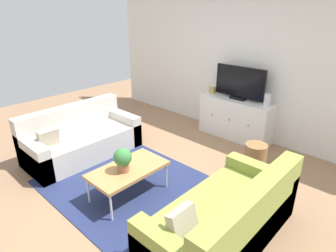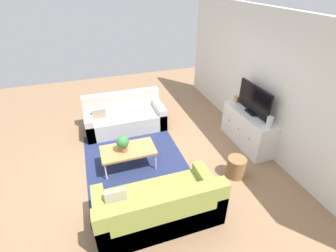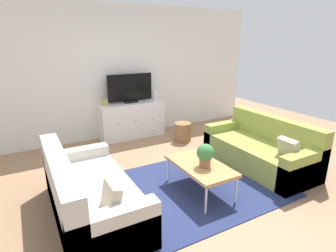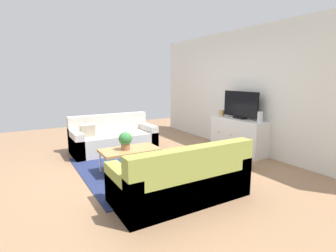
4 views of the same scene
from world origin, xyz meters
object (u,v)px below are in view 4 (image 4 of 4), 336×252
Objects in this scene: couch_left_side at (112,139)px; tv_console at (238,135)px; glass_vase at (260,117)px; potted_plant at (125,140)px; couch_right_side at (183,182)px; flat_screen_tv at (241,105)px; mantel_clock at (222,113)px; coffee_table at (130,151)px; wicker_basket at (241,158)px.

couch_left_side is 2.83m from tv_console.
couch_left_side is 3.22m from glass_vase.
couch_left_side is at bearing 169.94° from potted_plant.
flat_screen_tv is at bearing 119.34° from couch_right_side.
mantel_clock is at bearing -177.95° from flat_screen_tv.
couch_left_side is 1.90× the size of flat_screen_tv.
couch_right_side is 13.96× the size of mantel_clock.
tv_console is 0.74m from glass_vase.
couch_left_side reaches higher than potted_plant.
coffee_table is at bearing -78.53° from mantel_clock.
flat_screen_tv reaches higher than potted_plant.
tv_console reaches higher than wicker_basket.
wicker_basket is (0.82, -0.77, -0.86)m from flat_screen_tv.
tv_console is at bearing 89.09° from coffee_table.
mantel_clock is at bearing 180.00° from glass_vase.
couch_right_side is 1.90× the size of flat_screen_tv.
couch_left_side and couch_right_side have the same top height.
couch_right_side is at bearing -51.25° from mantel_clock.
couch_left_side is 8.39× the size of glass_vase.
couch_left_side is 4.75× the size of wicker_basket.
glass_vase reaches higher than couch_left_side.
tv_console is 0.67m from flat_screen_tv.
couch_right_side is 4.75× the size of wicker_basket.
glass_vase is at bearing 76.79° from coffee_table.
glass_vase reaches higher than wicker_basket.
flat_screen_tv reaches higher than wicker_basket.
potted_plant is (1.50, -0.27, 0.32)m from couch_left_side.
couch_right_side is 1.71m from wicker_basket.
flat_screen_tv reaches higher than glass_vase.
couch_left_side is 1.33× the size of tv_console.
potted_plant is at bearing -81.39° from coffee_table.
flat_screen_tv is 1.41m from wicker_basket.
potted_plant is at bearing -90.62° from tv_console.
tv_console is at bearing 89.38° from potted_plant.
potted_plant is at bearing -78.62° from mantel_clock.
wicker_basket is at bearing 34.65° from couch_left_side.
coffee_table is 4.63× the size of glass_vase.
wicker_basket is (0.86, 1.80, -0.19)m from coffee_table.
mantel_clock is (-0.52, 2.56, 0.43)m from coffee_table.
couch_right_side is 8.39× the size of glass_vase.
couch_left_side is at bearing 172.92° from coffee_table.
flat_screen_tv reaches higher than tv_console.
couch_right_side is 5.83× the size of potted_plant.
coffee_table is at bearing -115.40° from wicker_basket.
couch_right_side is at bearing -60.46° from tv_console.
mantel_clock is (-1.91, 2.37, 0.55)m from couch_right_side.
tv_console is (0.03, 2.64, -0.21)m from potted_plant.
couch_right_side is at bearing -60.66° from flat_screen_tv.
glass_vase is at bearing -2.05° from flat_screen_tv.
couch_right_side is 3.09m from mantel_clock.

